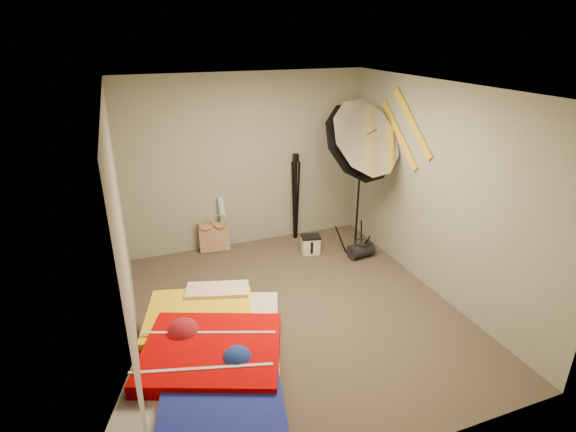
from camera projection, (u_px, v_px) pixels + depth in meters
name	position (u px, v px, depth m)	size (l,w,h in m)	color
floor	(298.00, 312.00, 5.17)	(4.00, 4.00, 0.00)	brown
ceiling	(301.00, 88.00, 4.21)	(4.00, 4.00, 0.00)	silver
wall_back	(247.00, 162.00, 6.42)	(3.50, 3.50, 0.00)	gray
wall_front	(413.00, 318.00, 2.96)	(3.50, 3.50, 0.00)	gray
wall_left	(123.00, 237.00, 4.12)	(4.00, 4.00, 0.00)	gray
wall_right	(438.00, 192.00, 5.26)	(4.00, 4.00, 0.00)	gray
tote_bag	(214.00, 237.00, 6.55)	(0.42, 0.13, 0.42)	tan
wrapping_roll	(224.00, 224.00, 6.53)	(0.09, 0.09, 0.79)	#52AFD7
camera_case	(311.00, 245.00, 6.49)	(0.25, 0.18, 0.25)	silver
duffel_bag	(361.00, 250.00, 6.38)	(0.21, 0.21, 0.35)	black
wall_stripe_upper	(412.00, 123.00, 5.50)	(0.02, 1.10, 0.10)	gold
wall_stripe_lower	(399.00, 135.00, 5.80)	(0.02, 1.10, 0.10)	gold
bed	(210.00, 360.00, 4.02)	(1.79, 2.23, 0.54)	#4D3924
photo_umbrella	(359.00, 143.00, 5.74)	(1.26, 1.02, 2.32)	black
camera_tripod	(296.00, 191.00, 6.72)	(0.07, 0.07, 1.34)	black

